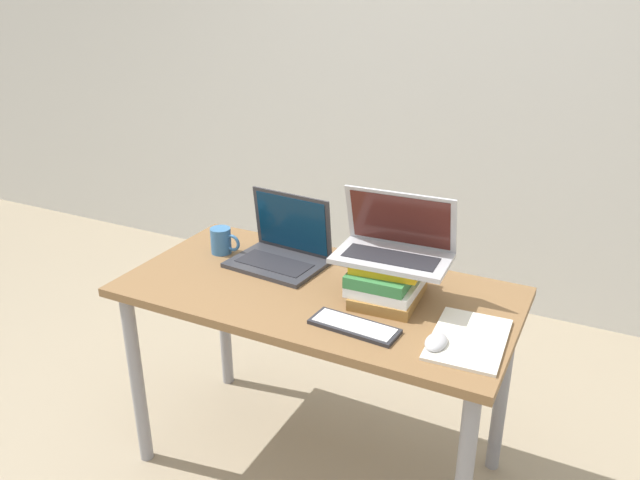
# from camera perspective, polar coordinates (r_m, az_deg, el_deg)

# --- Properties ---
(wall_back) EXTENTS (8.00, 0.05, 2.70)m
(wall_back) POSITION_cam_1_polar(r_m,az_deg,el_deg) (3.40, 12.39, 15.95)
(wall_back) COLOR silver
(wall_back) RESTS_ON ground_plane
(desk) EXTENTS (1.34, 0.68, 0.75)m
(desk) POSITION_cam_1_polar(r_m,az_deg,el_deg) (2.18, -0.21, -6.63)
(desk) COLOR brown
(desk) RESTS_ON ground_plane
(laptop_left) EXTENTS (0.35, 0.27, 0.25)m
(laptop_left) POSITION_cam_1_polar(r_m,az_deg,el_deg) (2.30, -3.52, -0.92)
(laptop_left) COLOR #333338
(laptop_left) RESTS_ON desk
(book_stack) EXTENTS (0.24, 0.30, 0.14)m
(book_stack) POSITION_cam_1_polar(r_m,az_deg,el_deg) (2.05, 6.21, -3.60)
(book_stack) COLOR olive
(book_stack) RESTS_ON desk
(laptop_on_books) EXTENTS (0.38, 0.23, 0.22)m
(laptop_on_books) POSITION_cam_1_polar(r_m,az_deg,el_deg) (2.02, 6.84, -0.46)
(laptop_on_books) COLOR #B2B2B7
(laptop_on_books) RESTS_ON book_stack
(wireless_keyboard) EXTENTS (0.28, 0.12, 0.01)m
(wireless_keyboard) POSITION_cam_1_polar(r_m,az_deg,el_deg) (1.90, 3.15, -7.89)
(wireless_keyboard) COLOR #28282D
(wireless_keyboard) RESTS_ON desk
(mouse) EXTENTS (0.06, 0.10, 0.03)m
(mouse) POSITION_cam_1_polar(r_m,az_deg,el_deg) (1.83, 10.57, -9.16)
(mouse) COLOR #B2B2B7
(mouse) RESTS_ON desk
(notepad) EXTENTS (0.22, 0.32, 0.01)m
(notepad) POSITION_cam_1_polar(r_m,az_deg,el_deg) (1.89, 13.41, -8.81)
(notepad) COLOR silver
(notepad) RESTS_ON desk
(mug) EXTENTS (0.12, 0.08, 0.10)m
(mug) POSITION_cam_1_polar(r_m,az_deg,el_deg) (2.41, -8.97, -0.06)
(mug) COLOR teal
(mug) RESTS_ON desk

